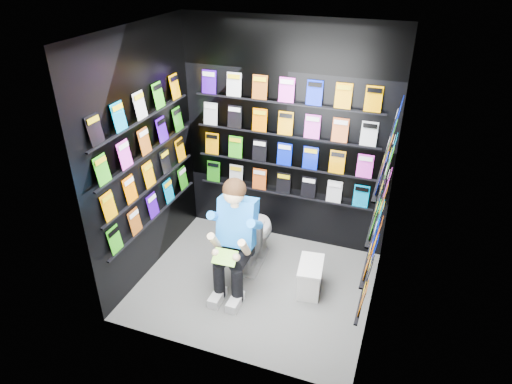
% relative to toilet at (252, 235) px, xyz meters
% --- Properties ---
extents(floor, '(2.40, 2.40, 0.00)m').
position_rel_toilet_xyz_m(floor, '(0.17, -0.36, -0.37)').
color(floor, slate).
rests_on(floor, ground).
extents(ceiling, '(2.40, 2.40, 0.00)m').
position_rel_toilet_xyz_m(ceiling, '(0.17, -0.36, 2.23)').
color(ceiling, white).
rests_on(ceiling, floor).
extents(wall_back, '(2.40, 0.04, 2.60)m').
position_rel_toilet_xyz_m(wall_back, '(0.17, 0.64, 0.93)').
color(wall_back, black).
rests_on(wall_back, floor).
extents(wall_front, '(2.40, 0.04, 2.60)m').
position_rel_toilet_xyz_m(wall_front, '(0.17, -1.36, 0.93)').
color(wall_front, black).
rests_on(wall_front, floor).
extents(wall_left, '(0.04, 2.00, 2.60)m').
position_rel_toilet_xyz_m(wall_left, '(-1.03, -0.36, 0.93)').
color(wall_left, black).
rests_on(wall_left, floor).
extents(wall_right, '(0.04, 2.00, 2.60)m').
position_rel_toilet_xyz_m(wall_right, '(1.37, -0.36, 0.93)').
color(wall_right, black).
rests_on(wall_right, floor).
extents(comics_back, '(2.10, 0.06, 1.37)m').
position_rel_toilet_xyz_m(comics_back, '(0.17, 0.61, 0.94)').
color(comics_back, orange).
rests_on(comics_back, wall_back).
extents(comics_left, '(0.06, 1.70, 1.37)m').
position_rel_toilet_xyz_m(comics_left, '(-1.00, -0.36, 0.94)').
color(comics_left, orange).
rests_on(comics_left, wall_left).
extents(comics_right, '(0.06, 1.70, 1.37)m').
position_rel_toilet_xyz_m(comics_right, '(1.34, -0.36, 0.94)').
color(comics_right, orange).
rests_on(comics_right, wall_right).
extents(toilet, '(0.45, 0.77, 0.73)m').
position_rel_toilet_xyz_m(toilet, '(0.00, 0.00, 0.00)').
color(toilet, white).
rests_on(toilet, floor).
extents(longbox, '(0.27, 0.43, 0.30)m').
position_rel_toilet_xyz_m(longbox, '(0.74, -0.24, -0.22)').
color(longbox, silver).
rests_on(longbox, floor).
extents(longbox_lid, '(0.29, 0.45, 0.03)m').
position_rel_toilet_xyz_m(longbox_lid, '(0.74, -0.24, -0.05)').
color(longbox_lid, silver).
rests_on(longbox_lid, longbox).
extents(reader, '(0.55, 0.77, 1.39)m').
position_rel_toilet_xyz_m(reader, '(0.00, -0.38, 0.40)').
color(reader, blue).
rests_on(reader, toilet).
extents(held_comic, '(0.24, 0.15, 0.10)m').
position_rel_toilet_xyz_m(held_comic, '(0.00, -0.73, 0.21)').
color(held_comic, green).
rests_on(held_comic, reader).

